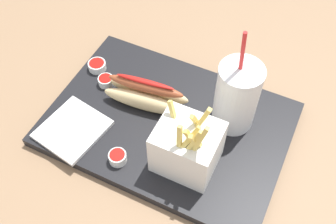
{
  "coord_description": "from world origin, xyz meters",
  "views": [
    {
      "loc": [
        -0.2,
        0.41,
        0.66
      ],
      "look_at": [
        0.0,
        0.0,
        0.05
      ],
      "focal_mm": 42.65,
      "sensor_mm": 36.0,
      "label": 1
    }
  ],
  "objects_px": {
    "ketchup_cup_1": "(118,157)",
    "ketchup_cup_2": "(106,81)",
    "fries_basket": "(187,147)",
    "hot_dog_1": "(146,94)",
    "napkin_stack": "(73,129)",
    "ketchup_cup_3": "(97,65)",
    "soda_cup": "(237,97)"
  },
  "relations": [
    {
      "from": "soda_cup",
      "to": "ketchup_cup_2",
      "type": "height_order",
      "value": "soda_cup"
    },
    {
      "from": "fries_basket",
      "to": "hot_dog_1",
      "type": "distance_m",
      "value": 0.16
    },
    {
      "from": "hot_dog_1",
      "to": "ketchup_cup_2",
      "type": "bearing_deg",
      "value": -4.15
    },
    {
      "from": "ketchup_cup_2",
      "to": "napkin_stack",
      "type": "bearing_deg",
      "value": 91.56
    },
    {
      "from": "soda_cup",
      "to": "ketchup_cup_1",
      "type": "bearing_deg",
      "value": 48.78
    },
    {
      "from": "soda_cup",
      "to": "napkin_stack",
      "type": "relative_size",
      "value": 1.92
    },
    {
      "from": "ketchup_cup_1",
      "to": "ketchup_cup_3",
      "type": "xyz_separation_m",
      "value": [
        0.15,
        -0.18,
        -0.0
      ]
    },
    {
      "from": "ketchup_cup_2",
      "to": "ketchup_cup_3",
      "type": "bearing_deg",
      "value": -36.3
    },
    {
      "from": "hot_dog_1",
      "to": "ketchup_cup_3",
      "type": "height_order",
      "value": "hot_dog_1"
    },
    {
      "from": "soda_cup",
      "to": "napkin_stack",
      "type": "xyz_separation_m",
      "value": [
        0.27,
        0.16,
        -0.07
      ]
    },
    {
      "from": "hot_dog_1",
      "to": "soda_cup",
      "type": "bearing_deg",
      "value": -168.51
    },
    {
      "from": "fries_basket",
      "to": "napkin_stack",
      "type": "xyz_separation_m",
      "value": [
        0.23,
        0.03,
        -0.05
      ]
    },
    {
      "from": "napkin_stack",
      "to": "soda_cup",
      "type": "bearing_deg",
      "value": -149.44
    },
    {
      "from": "hot_dog_1",
      "to": "napkin_stack",
      "type": "relative_size",
      "value": 1.47
    },
    {
      "from": "fries_basket",
      "to": "napkin_stack",
      "type": "bearing_deg",
      "value": 8.27
    },
    {
      "from": "ketchup_cup_1",
      "to": "ketchup_cup_3",
      "type": "height_order",
      "value": "ketchup_cup_1"
    },
    {
      "from": "soda_cup",
      "to": "fries_basket",
      "type": "distance_m",
      "value": 0.13
    },
    {
      "from": "soda_cup",
      "to": "fries_basket",
      "type": "relative_size",
      "value": 1.35
    },
    {
      "from": "hot_dog_1",
      "to": "ketchup_cup_2",
      "type": "distance_m",
      "value": 0.1
    },
    {
      "from": "ketchup_cup_1",
      "to": "napkin_stack",
      "type": "relative_size",
      "value": 0.28
    },
    {
      "from": "ketchup_cup_3",
      "to": "soda_cup",
      "type": "bearing_deg",
      "value": 179.73
    },
    {
      "from": "soda_cup",
      "to": "fries_basket",
      "type": "bearing_deg",
      "value": 71.51
    },
    {
      "from": "ketchup_cup_3",
      "to": "napkin_stack",
      "type": "distance_m",
      "value": 0.16
    },
    {
      "from": "soda_cup",
      "to": "ketchup_cup_3",
      "type": "distance_m",
      "value": 0.32
    },
    {
      "from": "ketchup_cup_1",
      "to": "ketchup_cup_2",
      "type": "bearing_deg",
      "value": -52.33
    },
    {
      "from": "napkin_stack",
      "to": "fries_basket",
      "type": "bearing_deg",
      "value": -171.73
    },
    {
      "from": "soda_cup",
      "to": "ketchup_cup_1",
      "type": "relative_size",
      "value": 6.91
    },
    {
      "from": "fries_basket",
      "to": "ketchup_cup_2",
      "type": "relative_size",
      "value": 5.23
    },
    {
      "from": "hot_dog_1",
      "to": "ketchup_cup_2",
      "type": "xyz_separation_m",
      "value": [
        0.1,
        -0.01,
        -0.02
      ]
    },
    {
      "from": "fries_basket",
      "to": "ketchup_cup_1",
      "type": "distance_m",
      "value": 0.13
    },
    {
      "from": "hot_dog_1",
      "to": "ketchup_cup_1",
      "type": "relative_size",
      "value": 5.29
    },
    {
      "from": "soda_cup",
      "to": "hot_dog_1",
      "type": "distance_m",
      "value": 0.18
    }
  ]
}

